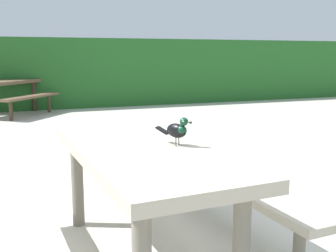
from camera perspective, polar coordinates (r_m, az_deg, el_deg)
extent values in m
plane|color=beige|center=(2.86, -4.55, -17.09)|extent=(60.00, 60.00, 0.00)
cube|color=#235B23|center=(11.01, -17.13, 7.18)|extent=(28.00, 2.05, 1.69)
cube|color=#B2A893|center=(2.52, -3.66, -3.70)|extent=(0.87, 1.84, 0.07)
cylinder|color=slate|center=(2.17, 10.18, -16.56)|extent=(0.09, 0.09, 0.67)
cylinder|color=slate|center=(3.20, -12.54, -7.80)|extent=(0.09, 0.09, 0.67)
cylinder|color=slate|center=(3.34, -3.52, -6.82)|extent=(0.09, 0.09, 0.67)
cube|color=#B2A893|center=(2.47, -19.33, -11.64)|extent=(0.38, 1.72, 0.05)
cylinder|color=slate|center=(3.14, -20.13, -11.24)|extent=(0.07, 0.07, 0.39)
cube|color=#B2A893|center=(2.91, 9.56, -7.88)|extent=(0.38, 1.72, 0.05)
cylinder|color=slate|center=(3.50, 3.60, -8.44)|extent=(0.07, 0.07, 0.39)
ellipsoid|color=black|center=(2.52, 1.20, -0.65)|extent=(0.13, 0.17, 0.09)
ellipsoid|color=#0F3823|center=(2.49, 1.91, -0.62)|extent=(0.08, 0.09, 0.06)
sphere|color=#0F3823|center=(2.47, 2.24, 0.61)|extent=(0.05, 0.05, 0.05)
sphere|color=#EAE08C|center=(2.48, 2.75, 0.75)|extent=(0.01, 0.01, 0.01)
sphere|color=#EAE08C|center=(2.45, 2.16, 0.65)|extent=(0.01, 0.01, 0.01)
cone|color=black|center=(2.44, 2.97, 0.51)|extent=(0.03, 0.03, 0.02)
cube|color=black|center=(2.60, -0.77, -0.61)|extent=(0.08, 0.10, 0.04)
cylinder|color=#47423D|center=(2.54, 1.53, -2.14)|extent=(0.01, 0.01, 0.05)
cylinder|color=#47423D|center=(2.52, 1.11, -2.24)|extent=(0.01, 0.01, 0.05)
cube|color=brown|center=(9.56, -22.12, 5.68)|extent=(1.72, 1.88, 0.07)
cylinder|color=#423324|center=(9.97, -18.20, 3.93)|extent=(0.09, 0.09, 0.67)
cylinder|color=#423324|center=(10.30, -20.59, 3.96)|extent=(0.09, 0.09, 0.67)
cube|color=brown|center=(9.15, -18.65, 3.90)|extent=(1.30, 1.50, 0.05)
cylinder|color=#423324|center=(9.69, -16.31, 3.02)|extent=(0.07, 0.07, 0.39)
cylinder|color=#423324|center=(8.67, -21.11, 1.98)|extent=(0.07, 0.07, 0.39)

